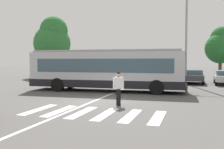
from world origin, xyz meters
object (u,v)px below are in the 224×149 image
object	(u,v)px
pedestrian_crossing_street	(118,87)
twin_arm_street_lamp	(186,24)
parked_car_charcoal	(194,76)
city_transit_bus	(106,70)
parked_car_white	(117,74)
parked_car_champagne	(141,75)
parked_car_black	(167,75)
background_tree_left	(53,39)
parked_car_blue	(94,74)
background_tree_right	(221,45)

from	to	relation	value
pedestrian_crossing_street	twin_arm_street_lamp	distance (m)	14.13
pedestrian_crossing_street	parked_car_charcoal	distance (m)	14.57
city_transit_bus	parked_car_white	distance (m)	8.84
parked_car_champagne	parked_car_black	world-z (taller)	same
pedestrian_crossing_street	twin_arm_street_lamp	world-z (taller)	twin_arm_street_lamp
parked_car_champagne	parked_car_charcoal	xyz separation A→B (m)	(5.21, 0.45, 0.00)
parked_car_white	parked_car_charcoal	distance (m)	8.03
pedestrian_crossing_street	background_tree_left	distance (m)	24.44
parked_car_black	parked_car_champagne	bearing A→B (deg)	-173.41
pedestrian_crossing_street	parked_car_white	size ratio (longest dim) A/B	0.38
parked_car_charcoal	background_tree_left	world-z (taller)	background_tree_left
pedestrian_crossing_street	background_tree_left	bearing A→B (deg)	128.48
parked_car_blue	parked_car_champagne	bearing A→B (deg)	-3.60
pedestrian_crossing_street	parked_car_black	size ratio (longest dim) A/B	0.38
parked_car_champagne	twin_arm_street_lamp	world-z (taller)	twin_arm_street_lamp
parked_car_blue	background_tree_left	distance (m)	10.42
parked_car_charcoal	twin_arm_street_lamp	distance (m)	5.19
parked_car_champagne	twin_arm_street_lamp	size ratio (longest dim) A/B	0.48
city_transit_bus	background_tree_right	bearing A→B (deg)	53.71
parked_car_champagne	pedestrian_crossing_street	bearing A→B (deg)	-83.83
parked_car_white	twin_arm_street_lamp	world-z (taller)	twin_arm_street_lamp
parked_car_charcoal	background_tree_right	size ratio (longest dim) A/B	0.75
city_transit_bus	parked_car_champagne	size ratio (longest dim) A/B	2.55
parked_car_white	background_tree_right	bearing A→B (deg)	19.19
parked_car_white	parked_car_champagne	size ratio (longest dim) A/B	1.00
parked_car_charcoal	parked_car_champagne	bearing A→B (deg)	-175.04
parked_car_black	background_tree_left	distance (m)	17.41
city_transit_bus	parked_car_white	size ratio (longest dim) A/B	2.56
twin_arm_street_lamp	background_tree_right	bearing A→B (deg)	54.65
parked_car_white	parked_car_blue	bearing A→B (deg)	-174.53
parked_car_black	background_tree_right	xyz separation A→B (m)	(5.41, 4.06, 3.19)
city_transit_bus	parked_car_champagne	distance (m)	8.15
parked_car_white	background_tree_left	distance (m)	12.46
pedestrian_crossing_street	parked_car_white	world-z (taller)	pedestrian_crossing_street
city_transit_bus	background_tree_left	xyz separation A→B (m)	(-12.41, 13.25, 3.61)
background_tree_left	pedestrian_crossing_street	bearing A→B (deg)	-51.52
parked_car_charcoal	parked_car_black	bearing A→B (deg)	-176.68
pedestrian_crossing_street	parked_car_blue	xyz separation A→B (m)	(-6.91, 13.97, -0.20)
city_transit_bus	parked_car_white	bearing A→B (deg)	101.30
background_tree_left	background_tree_right	size ratio (longest dim) A/B	1.38
city_transit_bus	twin_arm_street_lamp	world-z (taller)	twin_arm_street_lamp
parked_car_blue	parked_car_charcoal	distance (m)	10.65
pedestrian_crossing_street	parked_car_champagne	distance (m)	13.71
twin_arm_street_lamp	background_tree_right	world-z (taller)	twin_arm_street_lamp
city_transit_bus	pedestrian_crossing_street	distance (m)	6.18
pedestrian_crossing_street	twin_arm_street_lamp	bearing A→B (deg)	77.11
parked_car_charcoal	background_tree_left	size ratio (longest dim) A/B	0.54
parked_car_charcoal	twin_arm_street_lamp	size ratio (longest dim) A/B	0.48
background_tree_right	twin_arm_street_lamp	bearing A→B (deg)	-125.35
pedestrian_crossing_street	background_tree_left	world-z (taller)	background_tree_left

